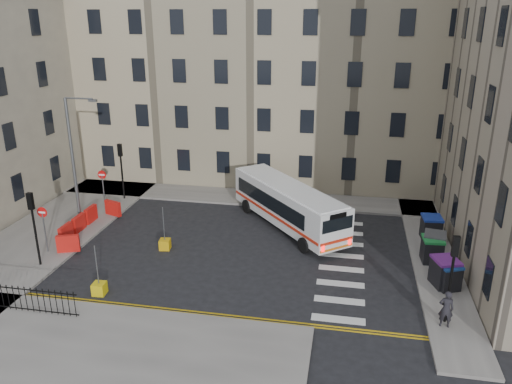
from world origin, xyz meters
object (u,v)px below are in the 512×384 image
(wheelie_bin_a, at_px, (447,275))
(pedestrian, at_px, (446,309))
(wheelie_bin_d, at_px, (434,246))
(wheelie_bin_c, at_px, (432,249))
(streetlamp, at_px, (73,159))
(bollard_yellow, at_px, (165,244))
(bollard_chevron, at_px, (99,289))
(wheelie_bin_b, at_px, (445,272))
(bus, at_px, (288,203))
(wheelie_bin_e, at_px, (431,228))

(wheelie_bin_a, height_order, pedestrian, pedestrian)
(wheelie_bin_d, bearing_deg, wheelie_bin_c, -99.39)
(streetlamp, distance_m, bollard_yellow, 8.39)
(wheelie_bin_d, relative_size, bollard_chevron, 2.48)
(wheelie_bin_a, bearing_deg, wheelie_bin_d, 69.94)
(bollard_yellow, bearing_deg, streetlamp, 158.65)
(bollard_yellow, bearing_deg, pedestrian, -19.51)
(wheelie_bin_a, xyz_separation_m, wheelie_bin_c, (-0.36, 2.78, 0.04))
(wheelie_bin_d, height_order, pedestrian, pedestrian)
(wheelie_bin_b, bearing_deg, wheelie_bin_c, 77.78)
(wheelie_bin_b, relative_size, wheelie_bin_c, 1.16)
(streetlamp, height_order, wheelie_bin_c, streetlamp)
(wheelie_bin_a, xyz_separation_m, pedestrian, (-0.63, -3.45, 0.21))
(wheelie_bin_c, distance_m, bollard_chevron, 17.50)
(streetlamp, relative_size, bus, 0.87)
(streetlamp, height_order, wheelie_bin_d, streetlamp)
(streetlamp, relative_size, bollard_yellow, 13.57)
(wheelie_bin_a, bearing_deg, pedestrian, -123.76)
(streetlamp, distance_m, wheelie_bin_c, 22.12)
(wheelie_bin_a, height_order, wheelie_bin_d, wheelie_bin_d)
(wheelie_bin_a, distance_m, wheelie_bin_c, 2.80)
(wheelie_bin_b, height_order, bollard_yellow, wheelie_bin_b)
(bus, xyz_separation_m, wheelie_bin_a, (8.72, -6.30, -0.80))
(streetlamp, bearing_deg, wheelie_bin_d, -3.08)
(wheelie_bin_d, bearing_deg, pedestrian, -83.53)
(wheelie_bin_e, relative_size, bollard_chevron, 2.36)
(wheelie_bin_c, bearing_deg, wheelie_bin_b, -87.52)
(bus, height_order, wheelie_bin_d, bus)
(wheelie_bin_c, xyz_separation_m, wheelie_bin_e, (0.35, 3.02, 0.02))
(wheelie_bin_c, relative_size, bollard_chevron, 2.29)
(streetlamp, xyz_separation_m, wheelie_bin_d, (21.94, -1.18, -3.46))
(pedestrian, distance_m, bollard_yellow, 15.57)
(wheelie_bin_e, bearing_deg, wheelie_bin_a, -93.95)
(wheelie_bin_a, height_order, wheelie_bin_e, wheelie_bin_e)
(wheelie_bin_b, distance_m, wheelie_bin_e, 5.59)
(wheelie_bin_c, height_order, pedestrian, pedestrian)
(streetlamp, distance_m, bus, 13.82)
(pedestrian, relative_size, bollard_yellow, 2.86)
(wheelie_bin_d, xyz_separation_m, bollard_chevron, (-16.45, -6.82, -0.58))
(streetlamp, relative_size, bollard_chevron, 13.57)
(wheelie_bin_a, height_order, wheelie_bin_c, wheelie_bin_c)
(wheelie_bin_a, distance_m, wheelie_bin_e, 5.79)
(wheelie_bin_d, xyz_separation_m, wheelie_bin_e, (0.18, 2.56, -0.01))
(wheelie_bin_e, xyz_separation_m, bollard_chevron, (-16.64, -9.38, -0.57))
(pedestrian, distance_m, bollard_chevron, 16.04)
(wheelie_bin_b, relative_size, bollard_yellow, 2.65)
(bus, distance_m, bollard_chevron, 12.74)
(wheelie_bin_c, relative_size, wheelie_bin_d, 0.92)
(bollard_chevron, bearing_deg, wheelie_bin_e, 29.40)
(wheelie_bin_e, bearing_deg, bus, 172.63)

